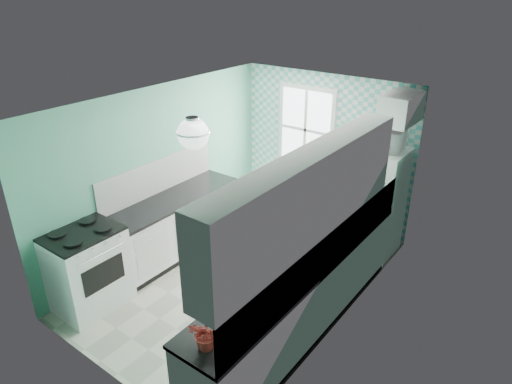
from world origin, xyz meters
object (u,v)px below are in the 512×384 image
Objects in this scene: ceiling_light at (193,133)px; microwave at (383,139)px; potted_plant at (207,334)px; fridge at (375,201)px; sink at (348,225)px; fruit_bowl at (251,307)px; stove at (87,268)px.

ceiling_light is 2.87m from microwave.
fridge is at bearing 91.37° from potted_plant.
sink reaches higher than fruit_bowl.
fridge is (1.11, 2.59, -1.51)m from ceiling_light.
sink is at bearing 51.12° from ceiling_light.
potted_plant is (1.20, -1.18, -1.23)m from ceiling_light.
ceiling_light is 2.29m from stove.
potted_plant is 3.84m from microwave.
microwave is at bearing 91.36° from potted_plant.
fruit_bowl is 3.27m from microwave.
fruit_bowl is at bearing -86.20° from fridge.
potted_plant reaches higher than stove.
stove is at bearing -174.80° from fruit_bowl.
fruit_bowl is 0.46× the size of microwave.
potted_plant reaches higher than fruit_bowl.
ceiling_light is 2.09m from potted_plant.
potted_plant is (-0.00, -2.68, 0.16)m from sink.
ceiling_light is at bearing 154.46° from fruit_bowl.
ceiling_light is 1.39× the size of fruit_bowl.
stove is at bearing 170.73° from potted_plant.
stove is at bearing -134.22° from sink.
fruit_bowl is at bearing -87.90° from sink.
microwave is at bearing 56.23° from fridge.
fridge reaches higher than potted_plant.
stove is at bearing -146.56° from ceiling_light.
ceiling_light is at bearing 135.40° from potted_plant.
stove is at bearing -122.12° from fridge.
microwave is at bearing 66.83° from ceiling_light.
microwave reaches higher than potted_plant.
microwave is (-0.09, 1.10, 0.85)m from sink.
fridge is 1.56× the size of stove.
potted_plant is at bearing -90.00° from fruit_bowl.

